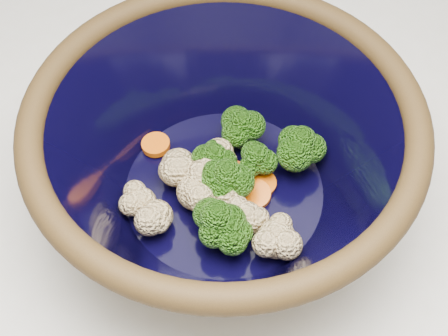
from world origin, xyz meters
TOP-DOWN VIEW (x-y plane):
  - mixing_bowl at (-0.08, -0.02)m, footprint 0.35×0.35m
  - vegetable_pile at (-0.07, -0.03)m, footprint 0.17×0.14m

SIDE VIEW (x-z plane):
  - vegetable_pile at x=-0.07m, z-range 0.93..0.98m
  - mixing_bowl at x=-0.08m, z-range 0.91..1.04m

